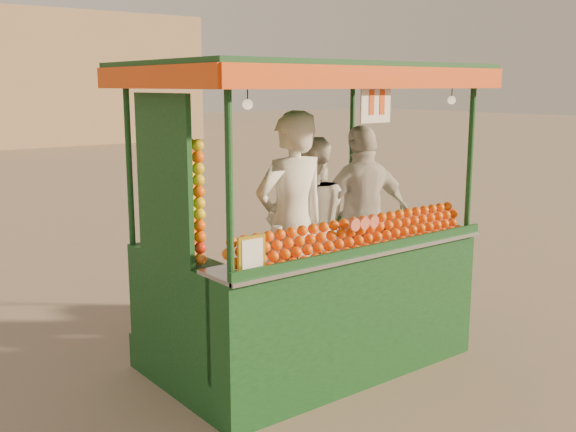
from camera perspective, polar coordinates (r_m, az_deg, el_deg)
ground at (r=5.73m, az=2.73°, el=-12.28°), size 90.00×90.00×0.00m
building_right at (r=29.87m, az=-17.84°, el=10.92°), size 9.00×6.00×5.00m
juice_cart at (r=5.43m, az=1.69°, el=-4.73°), size 2.67×1.73×2.42m
vendor_left at (r=5.33m, az=0.29°, el=-0.76°), size 0.66×0.45×1.79m
vendor_middle at (r=5.87m, az=1.79°, el=-0.88°), size 0.94×0.88×1.55m
vendor_right at (r=6.09m, az=6.31°, el=-0.07°), size 1.02×0.59×1.64m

